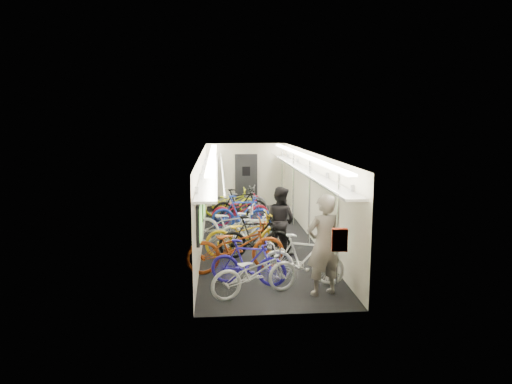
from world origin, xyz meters
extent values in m
plane|color=black|center=(0.00, 0.00, 0.00)|extent=(10.00, 10.00, 0.00)
plane|color=white|center=(0.00, 0.00, 2.40)|extent=(10.00, 10.00, 0.00)
plane|color=beige|center=(-1.50, 0.00, 1.20)|extent=(0.00, 10.00, 10.00)
plane|color=beige|center=(1.50, 0.00, 1.20)|extent=(0.00, 10.00, 10.00)
plane|color=beige|center=(0.00, 5.00, 1.20)|extent=(3.00, 0.00, 3.00)
plane|color=beige|center=(0.00, -5.00, 1.20)|extent=(3.00, 0.00, 3.00)
cube|color=black|center=(-1.46, -3.20, 1.25)|extent=(0.06, 1.10, 0.80)
cube|color=#89B54F|center=(-1.42, -3.20, 1.25)|extent=(0.02, 0.96, 0.66)
cube|color=black|center=(-1.46, -1.00, 1.25)|extent=(0.06, 1.10, 0.80)
cube|color=#89B54F|center=(-1.42, -1.00, 1.25)|extent=(0.02, 0.96, 0.66)
cube|color=black|center=(-1.46, 1.20, 1.25)|extent=(0.06, 1.10, 0.80)
cube|color=#89B54F|center=(-1.42, 1.20, 1.25)|extent=(0.02, 0.96, 0.66)
cube|color=black|center=(-1.46, 3.40, 1.25)|extent=(0.06, 1.10, 0.80)
cube|color=#89B54F|center=(-1.42, 3.40, 1.25)|extent=(0.02, 0.96, 0.66)
cube|color=#DFBE0B|center=(-1.45, -2.10, 1.30)|extent=(0.02, 0.22, 0.30)
cube|color=#DFBE0B|center=(-1.45, 0.10, 1.30)|extent=(0.02, 0.22, 0.30)
cube|color=#DFBE0B|center=(-1.45, 2.30, 1.30)|extent=(0.02, 0.22, 0.30)
cube|color=black|center=(0.00, 4.94, 1.00)|extent=(0.85, 0.08, 2.00)
cube|color=#999BA0|center=(-1.28, 0.00, 1.92)|extent=(0.40, 9.70, 0.05)
cube|color=#999BA0|center=(1.28, 0.00, 1.92)|extent=(0.40, 9.70, 0.05)
cylinder|color=silver|center=(-0.95, 0.00, 2.02)|extent=(0.04, 9.70, 0.04)
cylinder|color=silver|center=(0.95, 0.00, 2.02)|extent=(0.04, 9.70, 0.04)
cube|color=white|center=(-1.20, 0.00, 2.34)|extent=(0.18, 9.60, 0.04)
cube|color=white|center=(1.20, 0.00, 2.34)|extent=(0.18, 9.60, 0.04)
cylinder|color=silver|center=(1.25, -3.80, 1.20)|extent=(0.05, 0.05, 2.38)
cylinder|color=silver|center=(1.25, -1.00, 1.20)|extent=(0.05, 0.05, 2.38)
cylinder|color=silver|center=(1.25, 1.50, 1.20)|extent=(0.05, 0.05, 2.38)
cylinder|color=silver|center=(1.25, 4.00, 1.20)|extent=(0.05, 0.05, 2.38)
imported|color=silver|center=(-0.40, -4.12, 0.46)|extent=(1.85, 1.18, 0.92)
imported|color=#281CAB|center=(-0.49, -3.55, 0.47)|extent=(1.61, 0.87, 0.93)
imported|color=#8B340F|center=(-0.70, -2.72, 0.57)|extent=(2.27, 1.11, 1.14)
imported|color=black|center=(-0.20, -1.80, 0.52)|extent=(1.75, 0.54, 1.04)
imported|color=gold|center=(-0.40, -1.55, 0.53)|extent=(2.10, 1.00, 1.06)
imported|color=white|center=(-0.24, -1.02, 0.48)|extent=(1.64, 0.67, 0.96)
imported|color=silver|center=(-0.73, -0.48, 0.54)|extent=(2.17, 1.23, 1.08)
imported|color=#1B34A2|center=(-0.38, 0.90, 0.54)|extent=(1.83, 0.61, 1.08)
imported|color=maroon|center=(-0.38, 1.74, 0.48)|extent=(1.92, 0.92, 0.97)
imported|color=black|center=(-0.38, 2.13, 0.55)|extent=(1.92, 1.00, 1.11)
imported|color=#C5CB13|center=(-0.65, 3.20, 0.48)|extent=(1.86, 0.75, 0.96)
imported|color=white|center=(0.63, -3.51, 0.50)|extent=(1.72, 1.05, 1.00)
imported|color=slate|center=(-0.34, 3.40, 0.51)|extent=(2.01, 0.98, 1.01)
imported|color=#5B5C60|center=(-0.36, 3.80, 0.46)|extent=(1.81, 0.83, 0.92)
imported|color=gray|center=(0.88, -4.16, 0.96)|extent=(0.81, 0.66, 1.92)
imported|color=black|center=(0.43, -1.47, 0.84)|extent=(1.03, 1.01, 1.68)
cube|color=#B42912|center=(0.96, -4.98, 1.28)|extent=(0.28, 0.18, 0.38)
camera|label=1|loc=(-1.06, -12.27, 3.27)|focal=32.00mm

